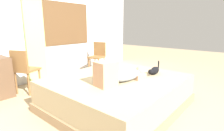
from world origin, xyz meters
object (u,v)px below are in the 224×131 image
at_px(person_lying, 121,74).
at_px(cat, 154,71).
at_px(chair_by_desk, 24,68).
at_px(chair_spare, 98,55).
at_px(bed, 117,92).

relative_size(person_lying, cat, 2.63).
bearing_deg(chair_by_desk, chair_spare, 0.38).
distance_m(cat, chair_spare, 2.24).
bearing_deg(chair_spare, bed, -126.97).
distance_m(cat, chair_by_desk, 2.43).
distance_m(bed, person_lying, 0.43).
relative_size(bed, cat, 5.73).
bearing_deg(chair_spare, cat, -110.12).
relative_size(bed, person_lying, 2.18).
bearing_deg(person_lying, chair_spare, 52.83).
height_order(person_lying, chair_by_desk, chair_by_desk).
relative_size(person_lying, chair_spare, 1.10).
xyz_separation_m(bed, chair_by_desk, (-0.71, 1.72, 0.26)).
height_order(person_lying, chair_spare, chair_spare).
xyz_separation_m(chair_by_desk, chair_spare, (2.02, 0.01, 0.00)).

